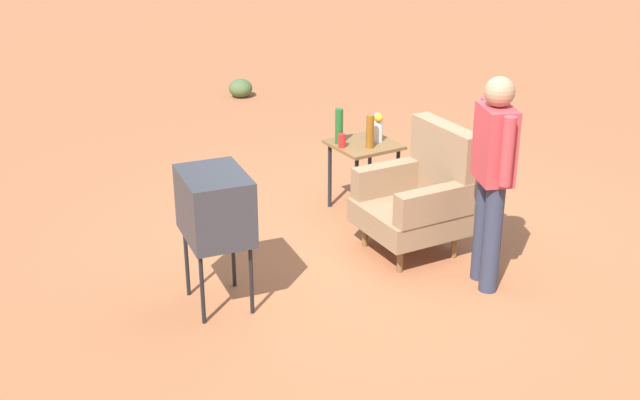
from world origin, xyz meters
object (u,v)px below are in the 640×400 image
(side_table, at_px, (364,153))
(person_standing, at_px, (493,170))
(soda_can_blue, at_px, (370,131))
(tv_on_stand, at_px, (215,207))
(flower_vase, at_px, (378,126))
(soda_can_red, at_px, (342,141))
(bottle_wine_green, at_px, (339,126))
(armchair, at_px, (421,194))
(bottle_tall_amber, at_px, (370,132))

(side_table, relative_size, person_standing, 0.40)
(side_table, relative_size, soda_can_blue, 5.39)
(tv_on_stand, relative_size, flower_vase, 3.89)
(soda_can_blue, relative_size, soda_can_red, 1.00)
(side_table, bearing_deg, bottle_wine_green, -120.60)
(tv_on_stand, bearing_deg, armchair, 89.18)
(soda_can_blue, xyz_separation_m, bottle_wine_green, (-0.01, -0.33, 0.10))
(side_table, bearing_deg, bottle_tall_amber, -11.29)
(bottle_tall_amber, height_order, soda_can_red, bottle_tall_amber)
(armchair, distance_m, person_standing, 0.87)
(bottle_tall_amber, xyz_separation_m, soda_can_red, (-0.14, -0.21, -0.09))
(tv_on_stand, relative_size, bottle_wine_green, 3.22)
(bottle_tall_amber, bearing_deg, person_standing, 1.02)
(soda_can_blue, bearing_deg, person_standing, -4.38)
(bottle_wine_green, bearing_deg, person_standing, 6.25)
(armchair, bearing_deg, person_standing, 4.61)
(person_standing, xyz_separation_m, flower_vase, (-1.66, 0.13, -0.13))
(person_standing, bearing_deg, side_table, -179.95)
(armchair, xyz_separation_m, bottle_wine_green, (-1.05, -0.14, 0.32))
(soda_can_red, bearing_deg, person_standing, 7.94)
(armchair, height_order, soda_can_blue, armchair)
(side_table, distance_m, soda_can_red, 0.28)
(bottle_wine_green, bearing_deg, bottle_tall_amber, 34.48)
(bottle_wine_green, relative_size, bottle_tall_amber, 1.07)
(armchair, height_order, bottle_wine_green, armchair)
(armchair, bearing_deg, soda_can_blue, 169.31)
(person_standing, relative_size, soda_can_red, 13.44)
(armchair, height_order, tv_on_stand, armchair)
(bottle_tall_amber, bearing_deg, soda_can_red, -123.20)
(armchair, xyz_separation_m, side_table, (-0.93, 0.06, 0.06))
(bottle_wine_green, bearing_deg, soda_can_blue, 88.72)
(side_table, bearing_deg, armchair, -3.58)
(bottle_tall_amber, bearing_deg, flower_vase, 124.83)
(armchair, relative_size, soda_can_blue, 8.69)
(bottle_tall_amber, bearing_deg, soda_can_blue, 145.43)
(person_standing, bearing_deg, flower_vase, 175.49)
(armchair, xyz_separation_m, soda_can_blue, (-1.04, 0.20, 0.22))
(person_standing, distance_m, soda_can_blue, 1.80)
(armchair, distance_m, soda_can_red, 0.98)
(side_table, xyz_separation_m, person_standing, (1.68, 0.00, 0.38))
(bottle_tall_amber, bearing_deg, tv_on_stand, -67.16)
(bottle_wine_green, xyz_separation_m, flower_vase, (0.14, 0.33, -0.01))
(side_table, bearing_deg, soda_can_blue, 127.96)
(tv_on_stand, bearing_deg, soda_can_blue, 116.80)
(armchair, height_order, flower_vase, armchair)
(soda_can_blue, bearing_deg, armchair, -10.69)
(tv_on_stand, height_order, soda_can_blue, tv_on_stand)
(bottle_tall_amber, distance_m, flower_vase, 0.19)
(soda_can_red, bearing_deg, tv_on_stand, -60.88)
(side_table, relative_size, flower_vase, 2.48)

